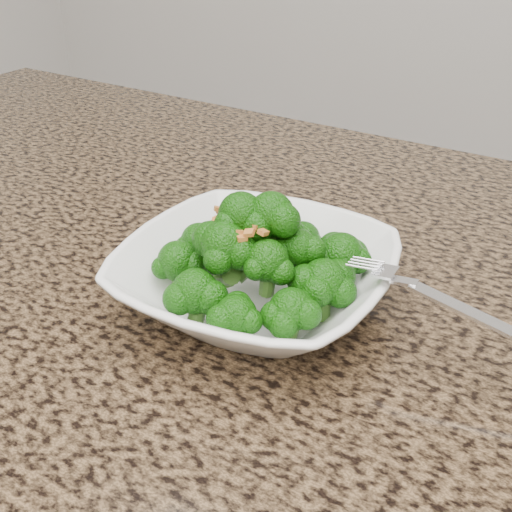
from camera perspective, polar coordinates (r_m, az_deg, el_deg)
The scene contains 5 objects.
granite_counter at distance 0.53m, azimuth -3.83°, elevation -8.69°, with size 1.64×1.04×0.03m, color brown.
bowl at distance 0.54m, azimuth 0.00°, elevation -2.06°, with size 0.22×0.22×0.06m, color white.
broccoli_pile at distance 0.51m, azimuth 0.00°, elevation 3.91°, with size 0.20×0.20×0.07m, color #16580A, non-canonical shape.
garlic_topping at distance 0.49m, azimuth 0.00°, elevation 7.88°, with size 0.12×0.12×0.01m, color orange, non-canonical shape.
fork at distance 0.49m, azimuth 13.44°, elevation -2.37°, with size 0.16×0.03×0.01m, color silver, non-canonical shape.
Camera 1 is at (0.25, -0.03, 1.22)m, focal length 45.00 mm.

